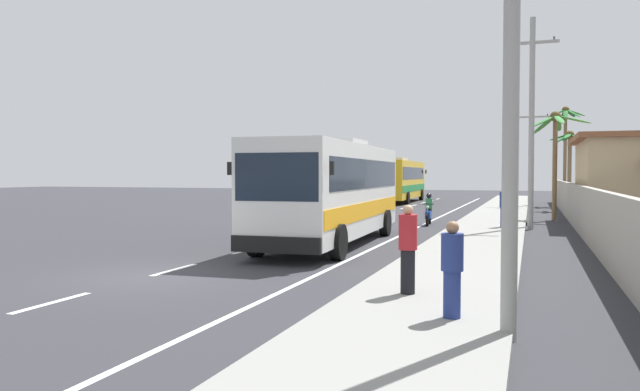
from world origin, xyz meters
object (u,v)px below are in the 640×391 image
object	(u,v)px
coach_bus_foreground	(333,189)
pedestrian_near_kerb	(452,268)
motorcycle_beside_bus	(429,212)
pedestrian_midwalk	(504,206)
coach_bus_far_lane	(400,179)
utility_pole_mid	(532,119)
palm_third	(570,150)
utility_pole_far	(532,149)
palm_second	(565,132)
pedestrian_far_walk	(408,247)
palm_nearest	(555,138)

from	to	relation	value
coach_bus_foreground	pedestrian_near_kerb	size ratio (longest dim) A/B	7.07
motorcycle_beside_bus	pedestrian_midwalk	distance (m)	3.86
coach_bus_far_lane	utility_pole_mid	distance (m)	25.93
palm_third	pedestrian_midwalk	bearing A→B (deg)	-102.15
coach_bus_far_lane	utility_pole_far	xyz separation A→B (m)	(10.77, -4.64, 2.31)
palm_second	pedestrian_near_kerb	bearing A→B (deg)	-95.12
coach_bus_far_lane	coach_bus_foreground	bearing A→B (deg)	-82.50
pedestrian_near_kerb	palm_second	size ratio (longest dim) A/B	0.20
coach_bus_far_lane	palm_third	size ratio (longest dim) A/B	2.34
coach_bus_far_lane	palm_third	world-z (taller)	palm_third
pedestrian_far_walk	palm_third	xyz separation A→B (m)	(4.66, 32.43, 3.02)
palm_nearest	coach_bus_far_lane	bearing A→B (deg)	124.50
pedestrian_midwalk	palm_second	world-z (taller)	palm_second
motorcycle_beside_bus	utility_pole_mid	xyz separation A→B (m)	(4.63, -0.97, 4.22)
utility_pole_mid	coach_bus_far_lane	bearing A→B (deg)	114.55
coach_bus_far_lane	palm_nearest	size ratio (longest dim) A/B	2.18
utility_pole_far	palm_second	distance (m)	4.52
pedestrian_near_kerb	utility_pole_mid	xyz separation A→B (m)	(1.17, 18.23, 3.90)
pedestrian_far_walk	pedestrian_near_kerb	bearing A→B (deg)	89.27
pedestrian_near_kerb	pedestrian_midwalk	world-z (taller)	pedestrian_midwalk
palm_third	utility_pole_mid	bearing A→B (deg)	-98.72
utility_pole_mid	palm_third	bearing A→B (deg)	81.28
pedestrian_midwalk	utility_pole_far	xyz separation A→B (m)	(1.18, 19.36, 3.24)
coach_bus_foreground	motorcycle_beside_bus	size ratio (longest dim) A/B	5.65
pedestrian_far_walk	utility_pole_far	distance (m)	35.54
motorcycle_beside_bus	palm_second	size ratio (longest dim) A/B	0.26
coach_bus_far_lane	utility_pole_far	world-z (taller)	utility_pole_far
palm_nearest	palm_third	bearing A→B (deg)	82.65
pedestrian_near_kerb	coach_bus_foreground	bearing A→B (deg)	-128.73
pedestrian_near_kerb	palm_second	distance (m)	41.03
coach_bus_foreground	utility_pole_mid	bearing A→B (deg)	50.50
coach_bus_foreground	pedestrian_midwalk	xyz separation A→B (m)	(5.46, 7.40, -0.90)
motorcycle_beside_bus	utility_pole_mid	distance (m)	6.34
coach_bus_foreground	palm_third	bearing A→B (deg)	69.33
pedestrian_midwalk	pedestrian_far_walk	size ratio (longest dim) A/B	1.00
coach_bus_foreground	palm_second	xyz separation A→B (m)	(9.04, 30.33, 3.74)
palm_second	palm_nearest	bearing A→B (deg)	-94.55
motorcycle_beside_bus	coach_bus_foreground	bearing A→B (deg)	-102.26
pedestrian_midwalk	palm_second	size ratio (longest dim) A/B	0.23
palm_nearest	coach_bus_foreground	bearing A→B (deg)	-118.76
pedestrian_near_kerb	pedestrian_midwalk	xyz separation A→B (m)	(0.06, 17.67, 0.09)
coach_bus_far_lane	palm_nearest	bearing A→B (deg)	-55.50
palm_second	pedestrian_midwalk	bearing A→B (deg)	-98.87
palm_nearest	motorcycle_beside_bus	bearing A→B (deg)	-138.24
palm_second	utility_pole_mid	bearing A→B (deg)	-96.30
coach_bus_far_lane	palm_second	size ratio (longest dim) A/B	1.64
coach_bus_foreground	palm_third	distance (m)	25.60
coach_bus_far_lane	palm_nearest	world-z (taller)	palm_nearest
coach_bus_foreground	palm_second	world-z (taller)	palm_second
pedestrian_near_kerb	palm_nearest	size ratio (longest dim) A/B	0.27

